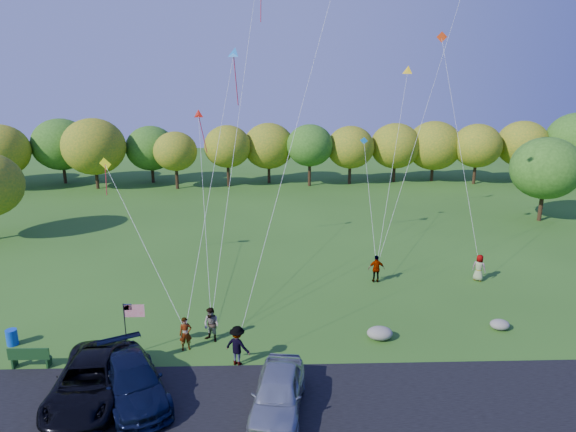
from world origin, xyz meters
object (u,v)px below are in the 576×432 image
(minivan_dark, at_px, (90,381))
(minivan_navy, at_px, (132,381))
(flyer_a, at_px, (186,334))
(flyer_d, at_px, (376,269))
(trash_barrel, at_px, (12,337))
(minivan_silver, at_px, (278,393))
(flyer_e, at_px, (479,268))
(flyer_c, at_px, (237,346))
(flyer_b, at_px, (211,325))
(park_bench, at_px, (30,357))

(minivan_dark, relative_size, minivan_navy, 1.08)
(flyer_a, height_order, flyer_d, flyer_d)
(flyer_d, xyz_separation_m, trash_barrel, (-19.13, -7.18, -0.49))
(minivan_silver, distance_m, trash_barrel, 13.95)
(flyer_e, bearing_deg, minivan_navy, 71.95)
(flyer_c, bearing_deg, minivan_silver, 144.36)
(flyer_d, bearing_deg, flyer_b, 37.48)
(flyer_c, height_order, flyer_d, flyer_c)
(trash_barrel, bearing_deg, flyer_a, -4.71)
(minivan_navy, height_order, park_bench, minivan_navy)
(flyer_e, relative_size, park_bench, 0.94)
(park_bench, relative_size, trash_barrel, 2.30)
(flyer_c, bearing_deg, trash_barrel, 16.65)
(minivan_navy, xyz_separation_m, flyer_e, (18.69, 11.79, 0.02))
(park_bench, bearing_deg, flyer_d, 28.22)
(flyer_d, relative_size, park_bench, 0.97)
(flyer_c, bearing_deg, flyer_d, -103.90)
(flyer_c, distance_m, park_bench, 9.23)
(minivan_silver, relative_size, park_bench, 2.58)
(flyer_a, distance_m, flyer_d, 13.25)
(minivan_navy, bearing_deg, park_bench, 128.12)
(flyer_a, bearing_deg, park_bench, 174.68)
(flyer_b, bearing_deg, flyer_d, 67.21)
(minivan_navy, bearing_deg, flyer_e, 5.67)
(minivan_silver, bearing_deg, flyer_d, 71.35)
(flyer_b, distance_m, flyer_c, 2.58)
(flyer_a, distance_m, park_bench, 6.83)
(park_bench, bearing_deg, flyer_c, 0.13)
(flyer_b, distance_m, trash_barrel, 9.63)
(minivan_silver, distance_m, flyer_e, 18.15)
(flyer_c, relative_size, flyer_d, 1.05)
(minivan_navy, relative_size, trash_barrel, 6.75)
(minivan_navy, height_order, flyer_a, flyer_a)
(flyer_a, xyz_separation_m, flyer_c, (2.54, -1.38, 0.11))
(flyer_b, bearing_deg, minivan_dark, -102.70)
(minivan_navy, height_order, flyer_b, flyer_b)
(minivan_silver, xyz_separation_m, flyer_e, (12.88, 12.79, -0.01))
(minivan_dark, relative_size, flyer_e, 3.37)
(minivan_dark, bearing_deg, minivan_silver, -11.85)
(minivan_navy, distance_m, trash_barrel, 8.34)
(minivan_dark, xyz_separation_m, park_bench, (-3.49, 2.44, -0.32))
(minivan_navy, height_order, flyer_d, flyer_d)
(flyer_b, xyz_separation_m, flyer_d, (9.52, 7.10, 0.02))
(minivan_navy, distance_m, park_bench, 5.75)
(park_bench, bearing_deg, flyer_a, 11.77)
(minivan_dark, relative_size, flyer_a, 3.52)
(minivan_silver, xyz_separation_m, trash_barrel, (-12.80, 5.54, -0.46))
(minivan_dark, distance_m, flyer_c, 6.23)
(minivan_navy, relative_size, flyer_e, 3.13)
(flyer_c, xyz_separation_m, park_bench, (-9.22, -0.01, -0.39))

